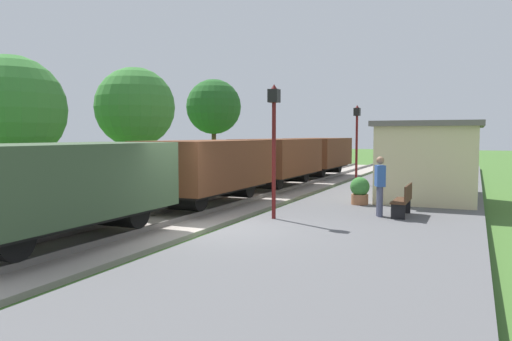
{
  "coord_description": "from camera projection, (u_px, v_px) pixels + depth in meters",
  "views": [
    {
      "loc": [
        5.9,
        -10.83,
        2.57
      ],
      "look_at": [
        -0.98,
        4.8,
        1.35
      ],
      "focal_mm": 35.06,
      "sensor_mm": 36.0,
      "label": 1
    }
  ],
  "objects": [
    {
      "name": "lamp_post_near",
      "position": [
        274.0,
        126.0,
        13.66
      ],
      "size": [
        0.28,
        0.28,
        3.7
      ],
      "color": "#591414",
      "rests_on": "platform_slab"
    },
    {
      "name": "platform_slab",
      "position": [
        341.0,
        244.0,
        11.15
      ],
      "size": [
        6.0,
        60.0,
        0.25
      ],
      "primitive_type": "cube",
      "color": "#565659",
      "rests_on": "ground"
    },
    {
      "name": "station_hut",
      "position": [
        431.0,
        160.0,
        18.4
      ],
      "size": [
        3.5,
        5.8,
        2.78
      ],
      "color": "beige",
      "rests_on": "platform_slab"
    },
    {
      "name": "lamp_post_far",
      "position": [
        357.0,
        130.0,
        23.15
      ],
      "size": [
        0.28,
        0.28,
        3.7
      ],
      "color": "#591414",
      "rests_on": "platform_slab"
    },
    {
      "name": "ground_plane",
      "position": [
        215.0,
        238.0,
        12.44
      ],
      "size": [
        160.0,
        160.0,
        0.0
      ],
      "primitive_type": "plane",
      "color": "#3D6628"
    },
    {
      "name": "track_ballast",
      "position": [
        136.0,
        228.0,
        13.4
      ],
      "size": [
        3.8,
        60.0,
        0.12
      ],
      "primitive_type": "cube",
      "color": "#9E9389",
      "rests_on": "ground"
    },
    {
      "name": "rail_far",
      "position": [
        114.0,
        222.0,
        13.68
      ],
      "size": [
        0.07,
        60.0,
        0.14
      ],
      "primitive_type": "cube",
      "color": "slate",
      "rests_on": "track_ballast"
    },
    {
      "name": "potted_planter",
      "position": [
        360.0,
        190.0,
        16.64
      ],
      "size": [
        0.64,
        0.64,
        0.92
      ],
      "color": "#9E6642",
      "rests_on": "platform_slab"
    },
    {
      "name": "freight_train",
      "position": [
        249.0,
        164.0,
        19.95
      ],
      "size": [
        2.5,
        26.0,
        2.12
      ],
      "color": "#384C33",
      "rests_on": "rail_near"
    },
    {
      "name": "tree_field_left",
      "position": [
        214.0,
        107.0,
        30.48
      ],
      "size": [
        3.34,
        3.34,
        5.96
      ],
      "color": "#4C3823",
      "rests_on": "ground"
    },
    {
      "name": "tree_trackside_far",
      "position": [
        135.0,
        107.0,
        23.02
      ],
      "size": [
        3.66,
        3.66,
        5.67
      ],
      "color": "#4C3823",
      "rests_on": "ground"
    },
    {
      "name": "person_waiting",
      "position": [
        380.0,
        184.0,
        14.14
      ],
      "size": [
        0.37,
        0.44,
        1.71
      ],
      "rotation": [
        0.0,
        0.0,
        3.53
      ],
      "color": "#474C66",
      "rests_on": "platform_slab"
    },
    {
      "name": "tree_trackside_mid",
      "position": [
        10.0,
        110.0,
        18.44
      ],
      "size": [
        4.02,
        4.02,
        5.52
      ],
      "color": "#4C3823",
      "rests_on": "ground"
    },
    {
      "name": "bench_near_hut",
      "position": [
        404.0,
        200.0,
        14.23
      ],
      "size": [
        0.42,
        1.5,
        0.91
      ],
      "color": "#422819",
      "rests_on": "platform_slab"
    },
    {
      "name": "rail_near",
      "position": [
        158.0,
        226.0,
        13.1
      ],
      "size": [
        0.07,
        60.0,
        0.14
      ],
      "primitive_type": "cube",
      "color": "slate",
      "rests_on": "track_ballast"
    }
  ]
}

